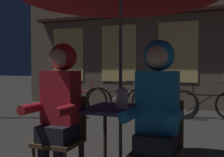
% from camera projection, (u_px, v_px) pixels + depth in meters
% --- Properties ---
extents(cafe_table, '(0.72, 0.72, 0.74)m').
position_uv_depth(cafe_table, '(121.00, 117.00, 2.88)').
color(cafe_table, navy).
rests_on(cafe_table, ground_plane).
extents(lantern, '(0.11, 0.11, 0.23)m').
position_uv_depth(lantern, '(122.00, 97.00, 2.80)').
color(lantern, white).
rests_on(lantern, cafe_table).
extents(chair_left, '(0.40, 0.40, 0.87)m').
position_uv_depth(chair_left, '(63.00, 135.00, 2.72)').
color(chair_left, '#513823').
rests_on(chair_left, ground_plane).
extents(chair_right, '(0.40, 0.40, 0.87)m').
position_uv_depth(chair_right, '(158.00, 145.00, 2.37)').
color(chair_right, '#513823').
rests_on(chair_right, ground_plane).
extents(person_left_hooded, '(0.45, 0.56, 1.40)m').
position_uv_depth(person_left_hooded, '(59.00, 100.00, 2.66)').
color(person_left_hooded, black).
rests_on(person_left_hooded, ground_plane).
extents(person_right_hooded, '(0.45, 0.56, 1.40)m').
position_uv_depth(person_right_hooded, '(157.00, 105.00, 2.30)').
color(person_right_hooded, black).
rests_on(person_right_hooded, ground_plane).
extents(shopfront_building, '(10.00, 0.93, 6.20)m').
position_uv_depth(shopfront_building, '(180.00, 1.00, 7.85)').
color(shopfront_building, '#6B5B4C').
rests_on(shopfront_building, ground_plane).
extents(bicycle_nearest, '(1.68, 0.23, 0.84)m').
position_uv_depth(bicycle_nearest, '(79.00, 98.00, 7.25)').
color(bicycle_nearest, black).
rests_on(bicycle_nearest, ground_plane).
extents(bicycle_second, '(1.65, 0.40, 0.84)m').
position_uv_depth(bicycle_second, '(119.00, 100.00, 6.94)').
color(bicycle_second, black).
rests_on(bicycle_second, ground_plane).
extents(bicycle_third, '(1.66, 0.37, 0.84)m').
position_uv_depth(bicycle_third, '(163.00, 102.00, 6.44)').
color(bicycle_third, black).
rests_on(bicycle_third, ground_plane).
extents(bicycle_fourth, '(1.68, 0.13, 0.84)m').
position_uv_depth(bicycle_fourth, '(206.00, 103.00, 6.24)').
color(bicycle_fourth, black).
rests_on(bicycle_fourth, ground_plane).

